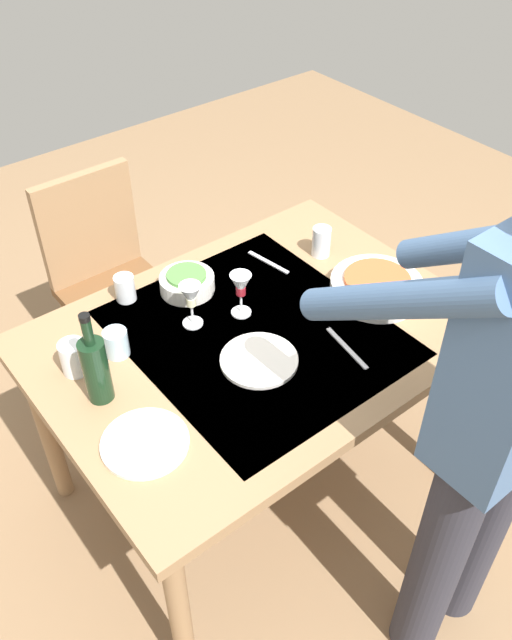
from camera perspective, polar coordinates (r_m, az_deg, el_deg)
ground_plane at (r=2.61m, az=0.00°, el=-13.59°), size 6.00×6.00×0.00m
dining_table at (r=2.09m, az=0.00°, el=-2.73°), size 1.32×0.96×0.76m
chair_near at (r=2.74m, az=-12.73°, el=4.12°), size 0.40×0.40×0.91m
person_server at (r=1.64m, az=20.13°, el=-7.74°), size 0.42×0.61×1.69m
wine_bottle at (r=1.82m, az=-13.60°, el=-4.03°), size 0.07×0.07×0.30m
wine_glass_left at (r=2.01m, az=-5.62°, el=1.91°), size 0.07×0.07×0.15m
wine_glass_right at (r=2.04m, az=-1.32°, el=2.84°), size 0.07×0.07×0.15m
water_cup_near_left at (r=1.98m, az=-11.90°, el=-1.94°), size 0.07×0.07×0.09m
water_cup_near_right at (r=1.95m, az=-15.37°, el=-3.12°), size 0.08×0.08×0.10m
water_cup_far_left at (r=2.34m, az=5.63°, el=6.71°), size 0.07×0.07×0.11m
water_cup_far_right at (r=2.17m, az=-11.18°, el=2.70°), size 0.07×0.07×0.09m
serving_bowl_pasta at (r=2.19m, az=10.29°, el=2.87°), size 0.30×0.30×0.07m
side_bowl_salad at (r=2.19m, az=-5.94°, el=3.26°), size 0.18×0.18×0.07m
dinner_plate_near at (r=1.76m, az=-9.51°, el=-10.36°), size 0.23×0.23×0.01m
dinner_plate_far at (r=1.94m, az=0.27°, el=-3.45°), size 0.23×0.23×0.01m
table_knife at (r=2.00m, az=7.80°, el=-2.40°), size 0.05×0.20×0.00m
table_fork at (r=2.32m, az=1.07°, el=4.98°), size 0.04×0.18×0.00m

